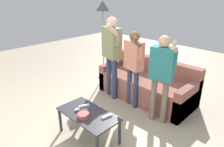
% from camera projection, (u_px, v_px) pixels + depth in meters
% --- Properties ---
extents(ground_plane, '(12.00, 12.00, 0.00)m').
position_uv_depth(ground_plane, '(100.00, 131.00, 3.31)').
color(ground_plane, tan).
extents(couch, '(1.94, 0.87, 0.79)m').
position_uv_depth(couch, '(147.00, 85.00, 4.27)').
color(couch, brown).
rests_on(couch, ground).
extents(coffee_table, '(0.94, 0.50, 0.43)m').
position_uv_depth(coffee_table, '(88.00, 117.00, 3.04)').
color(coffee_table, '#2D2D33').
rests_on(coffee_table, ground).
extents(snack_bowl, '(0.16, 0.16, 0.06)m').
position_uv_depth(snack_bowl, '(84.00, 115.00, 2.91)').
color(snack_bowl, '#B24C47').
rests_on(snack_bowl, coffee_table).
extents(game_remote_nunchuk, '(0.06, 0.09, 0.05)m').
position_uv_depth(game_remote_nunchuk, '(77.00, 109.00, 3.07)').
color(game_remote_nunchuk, white).
rests_on(game_remote_nunchuk, coffee_table).
extents(floor_lamp, '(0.32, 0.32, 1.88)m').
position_uv_depth(floor_lamp, '(103.00, 13.00, 4.74)').
color(floor_lamp, '#2D2D33').
rests_on(floor_lamp, ground).
extents(player_left, '(0.48, 0.43, 1.65)m').
position_uv_depth(player_left, '(112.00, 49.00, 4.02)').
color(player_left, '#2D3856').
rests_on(player_left, ground).
extents(player_center, '(0.43, 0.35, 1.45)m').
position_uv_depth(player_center, '(134.00, 61.00, 3.73)').
color(player_center, '#2D3856').
rests_on(player_center, ground).
extents(player_right, '(0.47, 0.28, 1.49)m').
position_uv_depth(player_right, '(162.00, 70.00, 3.24)').
color(player_right, '#756656').
rests_on(player_right, ground).
extents(game_remote_wand_near, '(0.06, 0.17, 0.03)m').
position_uv_depth(game_remote_wand_near, '(107.00, 116.00, 2.91)').
color(game_remote_wand_near, white).
rests_on(game_remote_wand_near, coffee_table).
extents(game_remote_wand_far, '(0.09, 0.16, 0.03)m').
position_uv_depth(game_remote_wand_far, '(84.00, 106.00, 3.18)').
color(game_remote_wand_far, white).
rests_on(game_remote_wand_far, coffee_table).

